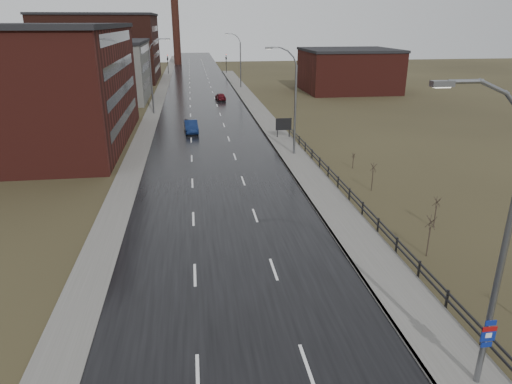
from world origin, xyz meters
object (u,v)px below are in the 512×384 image
object	(u,v)px
billboard	(284,125)
car_far	(221,97)
streetlight_main	(496,251)
car_near	(191,127)

from	to	relation	value
billboard	car_far	xyz separation A→B (m)	(-5.81, 30.22, -1.04)
streetlight_main	car_far	distance (m)	72.13
car_near	streetlight_main	bearing A→B (deg)	-80.57
car_near	car_far	distance (m)	26.07
car_far	streetlight_main	bearing A→B (deg)	88.48
billboard	car_far	distance (m)	30.79
streetlight_main	car_far	size ratio (longest dim) A/B	3.07
streetlight_main	billboard	distance (m)	41.75
streetlight_main	car_far	world-z (taller)	streetlight_main
car_near	car_far	bearing A→B (deg)	74.11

